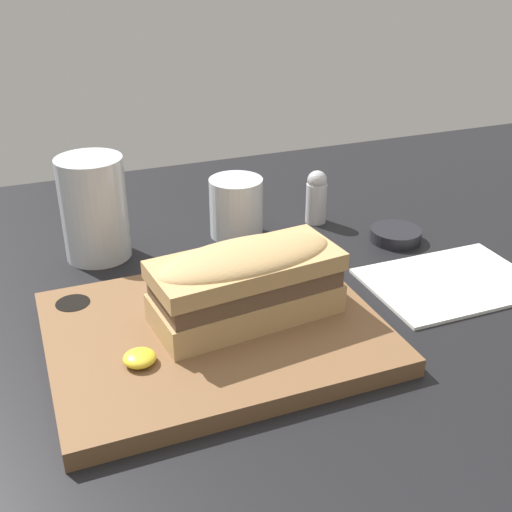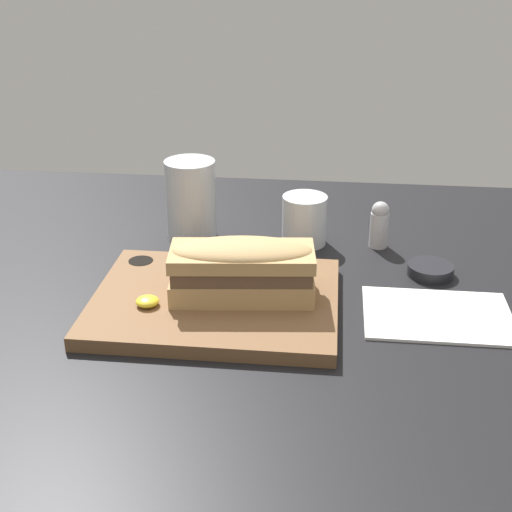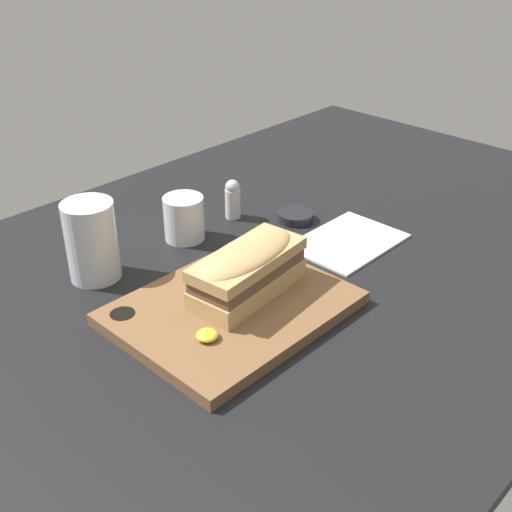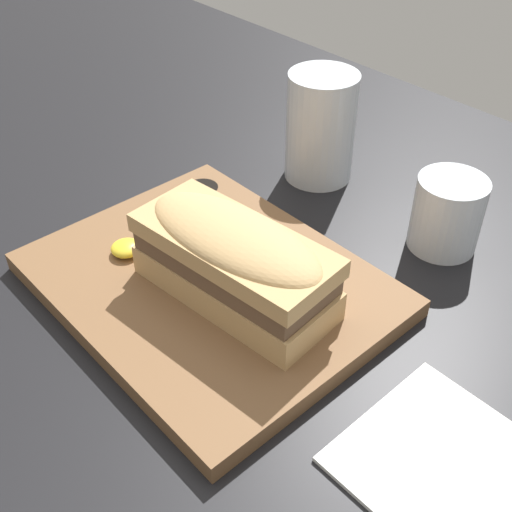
{
  "view_description": "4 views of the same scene",
  "coord_description": "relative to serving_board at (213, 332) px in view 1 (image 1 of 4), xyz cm",
  "views": [
    {
      "loc": [
        -11.38,
        -55.92,
        38.61
      ],
      "look_at": [
        9.79,
        -2.22,
        8.97
      ],
      "focal_mm": 45.0,
      "sensor_mm": 36.0,
      "label": 1
    },
    {
      "loc": [
        18.63,
        -86.32,
        48.12
      ],
      "look_at": [
        9.2,
        -1.76,
        8.25
      ],
      "focal_mm": 50.0,
      "sensor_mm": 36.0,
      "label": 2
    },
    {
      "loc": [
        -48.53,
        -60.11,
        55.25
      ],
      "look_at": [
        9.03,
        -5.26,
        9.66
      ],
      "focal_mm": 45.0,
      "sensor_mm": 36.0,
      "label": 3
    },
    {
      "loc": [
        40.82,
        -32.26,
        43.05
      ],
      "look_at": [
        9.14,
        -3.54,
        8.46
      ],
      "focal_mm": 45.0,
      "sensor_mm": 36.0,
      "label": 4
    }
  ],
  "objects": [
    {
      "name": "napkin",
      "position": [
        28.96,
        0.68,
        -0.73
      ],
      "size": [
        18.97,
        13.58,
        0.4
      ],
      "rotation": [
        0.0,
        0.0,
        -0.0
      ],
      "color": "white",
      "rests_on": "dining_table"
    },
    {
      "name": "mustard_dollop",
      "position": [
        -8.06,
        -3.76,
        1.52
      ],
      "size": [
        2.97,
        2.97,
        1.19
      ],
      "color": "yellow",
      "rests_on": "serving_board"
    },
    {
      "name": "wine_glass",
      "position": [
        10.58,
        22.35,
        2.81
      ],
      "size": [
        7.02,
        7.02,
        7.79
      ],
      "color": "silver",
      "rests_on": "dining_table"
    },
    {
      "name": "salt_shaker",
      "position": [
        22.23,
        22.17,
        2.87
      ],
      "size": [
        2.86,
        2.86,
        7.45
      ],
      "color": "silver",
      "rests_on": "dining_table"
    },
    {
      "name": "sandwich",
      "position": [
        3.62,
        0.18,
        5.1
      ],
      "size": [
        19.21,
        9.85,
        7.77
      ],
      "rotation": [
        0.0,
        0.0,
        0.1
      ],
      "color": "tan",
      "rests_on": "serving_board"
    },
    {
      "name": "water_glass",
      "position": [
        -7.49,
        22.83,
        4.57
      ],
      "size": [
        7.99,
        7.99,
        12.72
      ],
      "color": "silver",
      "rests_on": "dining_table"
    },
    {
      "name": "serving_board",
      "position": [
        0.0,
        0.0,
        0.0
      ],
      "size": [
        31.95,
        25.34,
        1.9
      ],
      "color": "brown",
      "rests_on": "dining_table"
    },
    {
      "name": "dining_table",
      "position": [
        -4.13,
        4.99,
        -1.93
      ],
      "size": [
        191.95,
        95.01,
        2.0
      ],
      "color": "black",
      "rests_on": "ground"
    },
    {
      "name": "condiment_dish",
      "position": [
        29.31,
        12.89,
        -0.14
      ],
      "size": [
        6.6,
        6.6,
        1.6
      ],
      "color": "black",
      "rests_on": "dining_table"
    }
  ]
}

